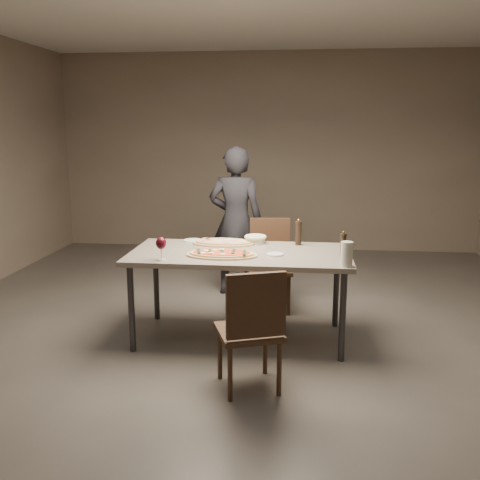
# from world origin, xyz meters

# --- Properties ---
(room) EXTENTS (7.00, 7.00, 7.00)m
(room) POSITION_xyz_m (0.00, 0.00, 1.40)
(room) COLOR #56514A
(room) RESTS_ON ground
(dining_table) EXTENTS (1.80, 0.90, 0.75)m
(dining_table) POSITION_xyz_m (0.00, 0.00, 0.69)
(dining_table) COLOR gray
(dining_table) RESTS_ON ground
(zucchini_pizza) EXTENTS (0.57, 0.32, 0.05)m
(zucchini_pizza) POSITION_xyz_m (-0.13, -0.16, 0.77)
(zucchini_pizza) COLOR tan
(zucchini_pizza) RESTS_ON dining_table
(ham_pizza) EXTENTS (0.55, 0.30, 0.04)m
(ham_pizza) POSITION_xyz_m (-0.18, 0.28, 0.77)
(ham_pizza) COLOR tan
(ham_pizza) RESTS_ON dining_table
(bread_basket) EXTENTS (0.20, 0.20, 0.07)m
(bread_basket) POSITION_xyz_m (0.10, 0.36, 0.79)
(bread_basket) COLOR beige
(bread_basket) RESTS_ON dining_table
(oil_dish) EXTENTS (0.14, 0.14, 0.02)m
(oil_dish) POSITION_xyz_m (0.29, -0.09, 0.76)
(oil_dish) COLOR white
(oil_dish) RESTS_ON dining_table
(pepper_mill_left) EXTENTS (0.06, 0.06, 0.23)m
(pepper_mill_left) POSITION_xyz_m (0.47, 0.32, 0.86)
(pepper_mill_left) COLOR black
(pepper_mill_left) RESTS_ON dining_table
(pepper_mill_right) EXTENTS (0.05, 0.05, 0.20)m
(pepper_mill_right) POSITION_xyz_m (0.83, -0.05, 0.84)
(pepper_mill_right) COLOR black
(pepper_mill_right) RESTS_ON dining_table
(carafe) EXTENTS (0.09, 0.09, 0.19)m
(carafe) POSITION_xyz_m (0.83, -0.38, 0.84)
(carafe) COLOR silver
(carafe) RESTS_ON dining_table
(wine_glass) EXTENTS (0.08, 0.08, 0.18)m
(wine_glass) POSITION_xyz_m (-0.57, -0.34, 0.88)
(wine_glass) COLOR silver
(wine_glass) RESTS_ON dining_table
(side_plate) EXTENTS (0.17, 0.17, 0.01)m
(side_plate) POSITION_xyz_m (-0.47, 0.38, 0.76)
(side_plate) COLOR white
(side_plate) RESTS_ON dining_table
(chair_near) EXTENTS (0.52, 0.52, 0.86)m
(chair_near) POSITION_xyz_m (0.18, -0.94, 0.48)
(chair_near) COLOR #3E291A
(chair_near) RESTS_ON ground
(chair_far) EXTENTS (0.45, 0.45, 0.88)m
(chair_far) POSITION_xyz_m (0.20, 0.84, 0.49)
(chair_far) COLOR #3E291A
(chair_far) RESTS_ON ground
(diner) EXTENTS (0.59, 0.40, 1.57)m
(diner) POSITION_xyz_m (-0.18, 1.25, 0.78)
(diner) COLOR black
(diner) RESTS_ON ground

